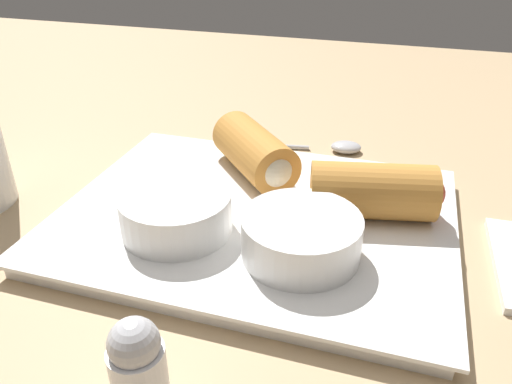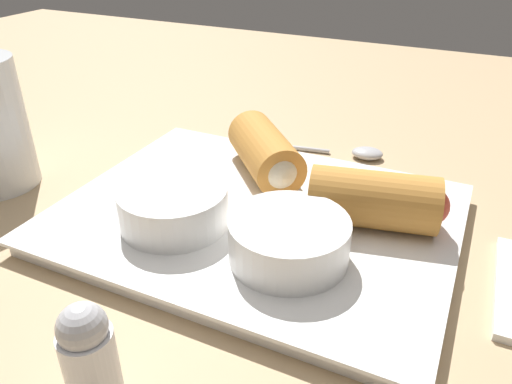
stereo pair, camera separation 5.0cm
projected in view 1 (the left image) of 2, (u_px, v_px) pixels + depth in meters
table_surface at (206, 244)px, 41.09cm from camera, size 180.00×140.00×2.00cm
serving_plate at (256, 218)px, 41.16cm from camera, size 31.47×24.30×1.50cm
roll_front_left at (256, 153)px, 45.13cm from camera, size 9.78×10.11×4.46cm
roll_front_right at (378, 191)px, 39.12cm from camera, size 10.67×6.38×4.46cm
dipping_bowl_near at (176, 211)px, 37.63cm from camera, size 8.47×8.47×3.11cm
dipping_bowl_far at (301, 235)px, 34.86cm from camera, size 8.47×8.47×3.11cm
spoon at (328, 147)px, 54.10cm from camera, size 15.65×4.09×1.12cm
salt_shaker at (140, 380)px, 23.60cm from camera, size 2.70×2.70×7.32cm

